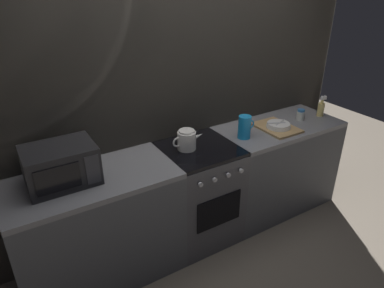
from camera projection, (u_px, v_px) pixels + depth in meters
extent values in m
plane|color=#6B6054|center=(199.00, 233.00, 3.26)|extent=(8.00, 8.00, 0.00)
cube|color=#A39989|center=(179.00, 101.00, 2.98)|extent=(3.60, 0.05, 2.40)
cube|color=beige|center=(181.00, 102.00, 2.96)|extent=(3.58, 0.01, 2.39)
cube|color=#515459|center=(99.00, 231.00, 2.65)|extent=(1.20, 0.60, 0.86)
cube|color=gray|center=(92.00, 180.00, 2.45)|extent=(1.20, 0.60, 0.04)
cube|color=#4C4C51|center=(199.00, 194.00, 3.07)|extent=(0.60, 0.60, 0.87)
cube|color=black|center=(199.00, 149.00, 2.87)|extent=(0.59, 0.59, 0.03)
cube|color=black|center=(219.00, 211.00, 2.83)|extent=(0.42, 0.01, 0.28)
cylinder|color=#B7B7BC|center=(201.00, 185.00, 2.58)|extent=(0.04, 0.02, 0.04)
cylinder|color=#B7B7BC|center=(215.00, 180.00, 2.64)|extent=(0.04, 0.02, 0.04)
cylinder|color=#B7B7BC|center=(228.00, 175.00, 2.70)|extent=(0.04, 0.02, 0.04)
cylinder|color=#B7B7BC|center=(241.00, 171.00, 2.76)|extent=(0.04, 0.02, 0.04)
cube|color=#515459|center=(275.00, 168.00, 3.49)|extent=(1.20, 0.60, 0.86)
cube|color=gray|center=(280.00, 127.00, 3.29)|extent=(1.20, 0.60, 0.04)
cube|color=black|center=(61.00, 165.00, 2.33)|extent=(0.46, 0.34, 0.27)
cube|color=black|center=(58.00, 179.00, 2.18)|extent=(0.28, 0.01, 0.17)
cube|color=#333338|center=(93.00, 170.00, 2.28)|extent=(0.09, 0.01, 0.21)
cylinder|color=white|center=(187.00, 141.00, 2.81)|extent=(0.15, 0.15, 0.15)
cylinder|color=white|center=(187.00, 131.00, 2.77)|extent=(0.13, 0.13, 0.02)
cone|color=white|center=(198.00, 136.00, 2.85)|extent=(0.10, 0.04, 0.05)
torus|color=white|center=(177.00, 142.00, 2.76)|extent=(0.08, 0.01, 0.08)
cylinder|color=#198CD8|center=(244.00, 127.00, 2.99)|extent=(0.11, 0.11, 0.20)
torus|color=#198CD8|center=(251.00, 124.00, 3.01)|extent=(0.08, 0.01, 0.08)
cube|color=tan|center=(276.00, 128.00, 3.20)|extent=(0.30, 0.40, 0.02)
cylinder|color=white|center=(278.00, 127.00, 3.18)|extent=(0.22, 0.22, 0.01)
cylinder|color=white|center=(278.00, 125.00, 3.17)|extent=(0.21, 0.21, 0.01)
cylinder|color=white|center=(279.00, 124.00, 3.17)|extent=(0.21, 0.21, 0.01)
cylinder|color=silver|center=(280.00, 122.00, 3.17)|extent=(0.16, 0.07, 0.01)
cube|color=silver|center=(276.00, 123.00, 3.16)|extent=(0.16, 0.09, 0.00)
cylinder|color=silver|center=(300.00, 115.00, 3.38)|extent=(0.08, 0.08, 0.08)
cylinder|color=#2D6BAD|center=(301.00, 110.00, 3.36)|extent=(0.07, 0.07, 0.02)
cylinder|color=#E5CC72|center=(321.00, 110.00, 3.46)|extent=(0.06, 0.06, 0.13)
cylinder|color=#E5CC72|center=(322.00, 101.00, 3.42)|extent=(0.03, 0.03, 0.04)
cube|color=white|center=(324.00, 98.00, 3.42)|extent=(0.06, 0.02, 0.04)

